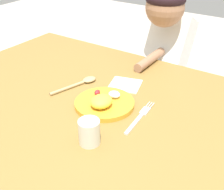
{
  "coord_description": "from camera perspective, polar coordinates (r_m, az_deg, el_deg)",
  "views": [
    {
      "loc": [
        0.62,
        -0.71,
        1.3
      ],
      "look_at": [
        0.11,
        0.05,
        0.75
      ],
      "focal_mm": 47.0,
      "sensor_mm": 36.0,
      "label": 1
    }
  ],
  "objects": [
    {
      "name": "spoon",
      "position": [
        1.18,
        -5.9,
        2.46
      ],
      "size": [
        0.09,
        0.21,
        0.02
      ],
      "rotation": [
        0.0,
        0.0,
        1.28
      ],
      "color": "tan",
      "rests_on": "dining_table"
    },
    {
      "name": "napkin",
      "position": [
        1.17,
        2.59,
        2.02
      ],
      "size": [
        0.15,
        0.14,
        0.0
      ],
      "primitive_type": "cube",
      "rotation": [
        0.0,
        0.0,
        0.28
      ],
      "color": "white",
      "rests_on": "dining_table"
    },
    {
      "name": "person",
      "position": [
        1.62,
        10.48,
        3.34
      ],
      "size": [
        0.21,
        0.47,
        1.05
      ],
      "rotation": [
        0.0,
        0.0,
        3.14
      ],
      "color": "#354E6D",
      "rests_on": "ground_plane"
    },
    {
      "name": "drinking_cup",
      "position": [
        0.86,
        -4.44,
        -7.19
      ],
      "size": [
        0.06,
        0.06,
        0.08
      ],
      "primitive_type": "cylinder",
      "color": "silver",
      "rests_on": "dining_table"
    },
    {
      "name": "fork",
      "position": [
        0.98,
        5.43,
        -4.32
      ],
      "size": [
        0.03,
        0.21,
        0.01
      ],
      "rotation": [
        0.0,
        0.0,
        1.65
      ],
      "color": "silver",
      "rests_on": "dining_table"
    },
    {
      "name": "dining_table",
      "position": [
        1.18,
        -5.78,
        -6.03
      ],
      "size": [
        1.24,
        0.93,
        0.73
      ],
      "color": "olive",
      "rests_on": "ground_plane"
    },
    {
      "name": "plate",
      "position": [
        1.03,
        -1.66,
        -1.56
      ],
      "size": [
        0.21,
        0.21,
        0.06
      ],
      "color": "gold",
      "rests_on": "dining_table"
    }
  ]
}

